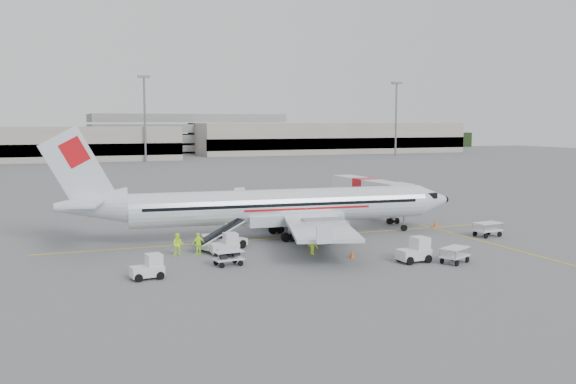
# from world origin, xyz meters

# --- Properties ---
(ground) EXTENTS (360.00, 360.00, 0.00)m
(ground) POSITION_xyz_m (0.00, 0.00, 0.00)
(ground) COLOR #56595B
(stripe_lead) EXTENTS (44.00, 0.20, 0.01)m
(stripe_lead) POSITION_xyz_m (0.00, 0.00, 0.01)
(stripe_lead) COLOR yellow
(stripe_lead) RESTS_ON ground
(stripe_cross) EXTENTS (0.20, 20.00, 0.01)m
(stripe_cross) POSITION_xyz_m (14.00, -8.00, 0.01)
(stripe_cross) COLOR yellow
(stripe_cross) RESTS_ON ground
(terminal_east) EXTENTS (90.00, 26.00, 10.00)m
(terminal_east) POSITION_xyz_m (70.00, 145.00, 5.00)
(terminal_east) COLOR gray
(terminal_east) RESTS_ON ground
(parking_garage) EXTENTS (62.00, 24.00, 14.00)m
(parking_garage) POSITION_xyz_m (25.00, 160.00, 7.00)
(parking_garage) COLOR slate
(parking_garage) RESTS_ON ground
(treeline) EXTENTS (300.00, 3.00, 6.00)m
(treeline) POSITION_xyz_m (0.00, 175.00, 3.00)
(treeline) COLOR black
(treeline) RESTS_ON ground
(mast_center) EXTENTS (3.20, 1.20, 22.00)m
(mast_center) POSITION_xyz_m (5.00, 118.00, 11.00)
(mast_center) COLOR slate
(mast_center) RESTS_ON ground
(mast_east) EXTENTS (3.20, 1.20, 22.00)m
(mast_east) POSITION_xyz_m (80.00, 118.00, 11.00)
(mast_east) COLOR slate
(mast_east) RESTS_ON ground
(aircraft) EXTENTS (36.93, 30.02, 9.61)m
(aircraft) POSITION_xyz_m (-1.21, 0.18, 4.80)
(aircraft) COLOR silver
(aircraft) RESTS_ON ground
(jet_bridge) EXTENTS (3.05, 15.68, 4.11)m
(jet_bridge) POSITION_xyz_m (11.73, 9.04, 2.05)
(jet_bridge) COLOR silver
(jet_bridge) RESTS_ON ground
(belt_loader) EXTENTS (5.55, 3.79, 2.82)m
(belt_loader) POSITION_xyz_m (-7.55, -3.02, 1.41)
(belt_loader) COLOR silver
(belt_loader) RESTS_ON ground
(tug_fore) EXTENTS (2.43, 1.50, 1.81)m
(tug_fore) POSITION_xyz_m (4.07, -12.64, 0.91)
(tug_fore) COLOR silver
(tug_fore) RESTS_ON ground
(tug_mid) EXTENTS (2.13, 1.23, 1.64)m
(tug_mid) POSITION_xyz_m (-7.94, -5.05, 0.82)
(tug_mid) COLOR silver
(tug_mid) RESTS_ON ground
(tug_aft) EXTENTS (2.19, 1.41, 1.60)m
(tug_aft) POSITION_xyz_m (-14.70, -10.73, 0.80)
(tug_aft) COLOR silver
(tug_aft) RESTS_ON ground
(cart_loaded_a) EXTENTS (2.18, 1.45, 1.07)m
(cart_loaded_a) POSITION_xyz_m (-8.73, -8.87, 0.53)
(cart_loaded_a) COLOR silver
(cart_loaded_a) RESTS_ON ground
(cart_loaded_b) EXTENTS (2.18, 1.46, 1.07)m
(cart_loaded_b) POSITION_xyz_m (-7.93, -2.00, 0.53)
(cart_loaded_b) COLOR silver
(cart_loaded_b) RESTS_ON ground
(cart_empty_a) EXTENTS (2.60, 2.19, 1.17)m
(cart_empty_a) POSITION_xyz_m (6.65, -14.00, 0.59)
(cart_empty_a) COLOR silver
(cart_empty_a) RESTS_ON ground
(cart_empty_b) EXTENTS (2.63, 1.79, 1.27)m
(cart_empty_b) POSITION_xyz_m (15.89, -5.93, 0.64)
(cart_empty_b) COLOR silver
(cart_empty_b) RESTS_ON ground
(cone_nose) EXTENTS (0.38, 0.38, 0.62)m
(cone_nose) POSITION_xyz_m (14.66, 0.23, 0.31)
(cone_nose) COLOR #F5510A
(cone_nose) RESTS_ON ground
(cone_port) EXTENTS (0.36, 0.36, 0.59)m
(cone_port) POSITION_xyz_m (-1.88, 12.51, 0.30)
(cone_port) COLOR #F5510A
(cone_port) RESTS_ON ground
(cone_stbd) EXTENTS (0.39, 0.39, 0.64)m
(cone_stbd) POSITION_xyz_m (0.63, -9.65, 0.32)
(cone_stbd) COLOR #F5510A
(cone_stbd) RESTS_ON ground
(crew_a) EXTENTS (0.73, 0.53, 1.84)m
(crew_a) POSITION_xyz_m (-6.73, -1.50, 0.92)
(crew_a) COLOR #B5EC20
(crew_a) RESTS_ON ground
(crew_b) EXTENTS (1.04, 0.95, 1.73)m
(crew_b) POSITION_xyz_m (-11.36, -4.28, 0.87)
(crew_b) COLOR #B5EC20
(crew_b) RESTS_ON ground
(crew_c) EXTENTS (0.88, 1.17, 1.60)m
(crew_c) POSITION_xyz_m (-1.59, -7.39, 0.80)
(crew_c) COLOR #B5EC20
(crew_c) RESTS_ON ground
(crew_d) EXTENTS (1.03, 0.54, 1.67)m
(crew_d) POSITION_xyz_m (-9.79, -4.25, 0.83)
(crew_d) COLOR #B5EC20
(crew_d) RESTS_ON ground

